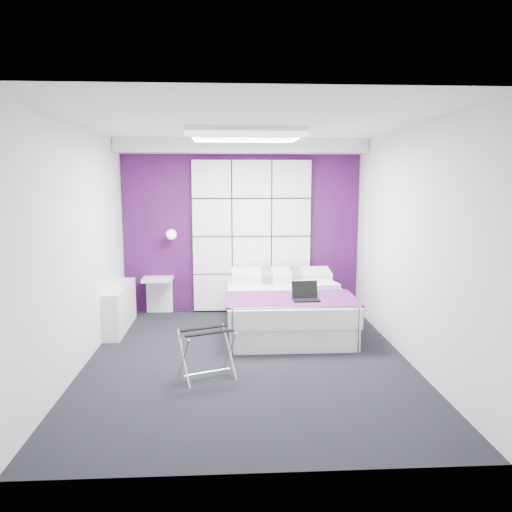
{
  "coord_description": "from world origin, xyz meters",
  "views": [
    {
      "loc": [
        -0.22,
        -5.39,
        2.01
      ],
      "look_at": [
        0.11,
        0.35,
        1.14
      ],
      "focal_mm": 35.0,
      "sensor_mm": 36.0,
      "label": 1
    }
  ],
  "objects": [
    {
      "name": "laptop",
      "position": [
        0.73,
        0.55,
        0.61
      ],
      "size": [
        0.32,
        0.23,
        0.23
      ],
      "rotation": [
        0.0,
        0.0,
        0.06
      ],
      "color": "black",
      "rests_on": "bed"
    },
    {
      "name": "luggage_rack",
      "position": [
        -0.44,
        -0.47,
        0.25
      ],
      "size": [
        0.51,
        0.38,
        0.5
      ],
      "rotation": [
        0.0,
        0.0,
        0.37
      ],
      "color": "silver",
      "rests_on": "floor"
    },
    {
      "name": "soffit",
      "position": [
        0.0,
        1.95,
        2.5
      ],
      "size": [
        3.58,
        0.5,
        0.2
      ],
      "primitive_type": "cube",
      "color": "white",
      "rests_on": "wall_back"
    },
    {
      "name": "floor",
      "position": [
        0.0,
        0.0,
        0.0
      ],
      "size": [
        4.4,
        4.4,
        0.0
      ],
      "primitive_type": "plane",
      "color": "black",
      "rests_on": "ground"
    },
    {
      "name": "wall_back",
      "position": [
        0.0,
        2.2,
        1.3
      ],
      "size": [
        3.6,
        0.0,
        3.6
      ],
      "primitive_type": "plane",
      "rotation": [
        1.57,
        0.0,
        0.0
      ],
      "color": "silver",
      "rests_on": "floor"
    },
    {
      "name": "ceiling",
      "position": [
        0.0,
        0.0,
        2.6
      ],
      "size": [
        4.4,
        4.4,
        0.0
      ],
      "primitive_type": "plane",
      "rotation": [
        3.14,
        0.0,
        0.0
      ],
      "color": "white",
      "rests_on": "wall_back"
    },
    {
      "name": "nightstand",
      "position": [
        -1.27,
        2.02,
        0.55
      ],
      "size": [
        0.45,
        0.35,
        0.05
      ],
      "primitive_type": "cube",
      "color": "white",
      "rests_on": "wall_back"
    },
    {
      "name": "wall_lamp",
      "position": [
        -1.05,
        2.06,
        1.22
      ],
      "size": [
        0.15,
        0.15,
        0.15
      ],
      "primitive_type": "sphere",
      "color": "white",
      "rests_on": "wall_back"
    },
    {
      "name": "wall_left",
      "position": [
        -1.8,
        0.0,
        1.3
      ],
      "size": [
        0.0,
        4.4,
        4.4
      ],
      "primitive_type": "plane",
      "rotation": [
        1.57,
        0.0,
        1.57
      ],
      "color": "silver",
      "rests_on": "floor"
    },
    {
      "name": "accent_wall",
      "position": [
        0.0,
        2.19,
        1.3
      ],
      "size": [
        3.58,
        0.02,
        2.58
      ],
      "primitive_type": "cube",
      "color": "#3C0E3F",
      "rests_on": "wall_back"
    },
    {
      "name": "radiator",
      "position": [
        -1.69,
        1.3,
        0.3
      ],
      "size": [
        0.22,
        1.2,
        0.6
      ],
      "primitive_type": "cube",
      "color": "white",
      "rests_on": "floor"
    },
    {
      "name": "headboard",
      "position": [
        0.15,
        2.14,
        1.17
      ],
      "size": [
        1.8,
        0.08,
        2.3
      ],
      "primitive_type": null,
      "color": "silver",
      "rests_on": "wall_back"
    },
    {
      "name": "bed",
      "position": [
        0.57,
        1.15,
        0.29
      ],
      "size": [
        1.64,
        1.97,
        0.7
      ],
      "color": "white",
      "rests_on": "floor"
    },
    {
      "name": "wall_right",
      "position": [
        1.8,
        0.0,
        1.3
      ],
      "size": [
        0.0,
        4.4,
        4.4
      ],
      "primitive_type": "plane",
      "rotation": [
        1.57,
        0.0,
        -1.57
      ],
      "color": "silver",
      "rests_on": "floor"
    },
    {
      "name": "skylight",
      "position": [
        0.0,
        0.6,
        2.55
      ],
      "size": [
        1.36,
        0.86,
        0.12
      ],
      "primitive_type": null,
      "color": "white",
      "rests_on": "ceiling"
    }
  ]
}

